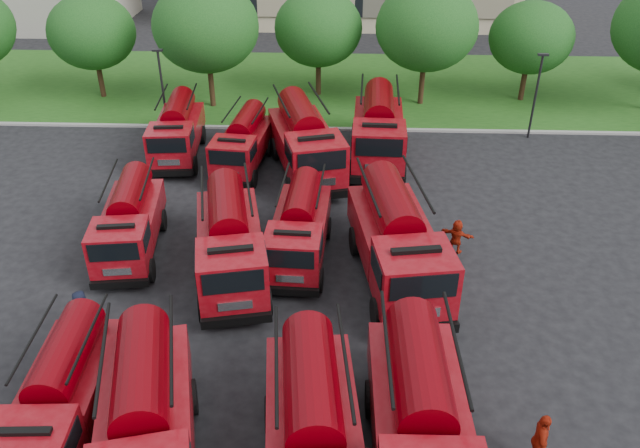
# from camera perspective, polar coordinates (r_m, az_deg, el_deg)

# --- Properties ---
(ground) EXTENTS (140.00, 140.00, 0.00)m
(ground) POSITION_cam_1_polar(r_m,az_deg,el_deg) (23.77, -0.19, -8.39)
(ground) COLOR black
(ground) RESTS_ON ground
(lawn) EXTENTS (70.00, 16.00, 0.12)m
(lawn) POSITION_cam_1_polar(r_m,az_deg,el_deg) (46.77, 1.21, 12.53)
(lawn) COLOR #194813
(lawn) RESTS_ON ground
(curb) EXTENTS (70.00, 0.30, 0.14)m
(curb) POSITION_cam_1_polar(r_m,az_deg,el_deg) (39.19, 0.95, 8.70)
(curb) COLOR gray
(curb) RESTS_ON ground
(tree_1) EXTENTS (5.71, 5.71, 6.98)m
(tree_1) POSITION_cam_1_polar(r_m,az_deg,el_deg) (45.79, -20.14, 16.16)
(tree_1) COLOR #382314
(tree_1) RESTS_ON ground
(tree_2) EXTENTS (6.72, 6.72, 8.22)m
(tree_2) POSITION_cam_1_polar(r_m,az_deg,el_deg) (41.88, -10.39, 17.34)
(tree_2) COLOR #382314
(tree_2) RESTS_ON ground
(tree_3) EXTENTS (5.88, 5.88, 7.19)m
(tree_3) POSITION_cam_1_polar(r_m,az_deg,el_deg) (43.57, -0.16, 17.45)
(tree_3) COLOR #382314
(tree_3) RESTS_ON ground
(tree_4) EXTENTS (6.55, 6.55, 8.01)m
(tree_4) POSITION_cam_1_polar(r_m,az_deg,el_deg) (42.26, 9.73, 17.34)
(tree_4) COLOR #382314
(tree_4) RESTS_ON ground
(tree_5) EXTENTS (5.46, 5.46, 6.68)m
(tree_5) POSITION_cam_1_polar(r_m,az_deg,el_deg) (44.82, 18.74, 15.83)
(tree_5) COLOR #382314
(tree_5) RESTS_ON ground
(lamp_post_0) EXTENTS (0.60, 0.25, 5.11)m
(lamp_post_0) POSITION_cam_1_polar(r_m,az_deg,el_deg) (39.04, -14.22, 12.10)
(lamp_post_0) COLOR black
(lamp_post_0) RESTS_ON ground
(lamp_post_1) EXTENTS (0.60, 0.25, 5.11)m
(lamp_post_1) POSITION_cam_1_polar(r_m,az_deg,el_deg) (39.15, 19.17, 11.38)
(lamp_post_1) COLOR black
(lamp_post_1) RESTS_ON ground
(fire_truck_0) EXTENTS (2.61, 6.45, 2.88)m
(fire_truck_0) POSITION_cam_1_polar(r_m,az_deg,el_deg) (20.29, -22.63, -14.44)
(fire_truck_0) COLOR black
(fire_truck_0) RESTS_ON ground
(fire_truck_1) EXTENTS (4.19, 7.68, 3.32)m
(fire_truck_1) POSITION_cam_1_polar(r_m,az_deg,el_deg) (18.49, -15.70, -17.31)
(fire_truck_1) COLOR black
(fire_truck_1) RESTS_ON ground
(fire_truck_2) EXTENTS (3.31, 7.59, 3.35)m
(fire_truck_2) POSITION_cam_1_polar(r_m,az_deg,el_deg) (17.57, -0.58, -18.96)
(fire_truck_2) COLOR black
(fire_truck_2) RESTS_ON ground
(fire_truck_3) EXTENTS (2.89, 7.61, 3.44)m
(fire_truck_3) POSITION_cam_1_polar(r_m,az_deg,el_deg) (18.04, 9.22, -17.56)
(fire_truck_3) COLOR black
(fire_truck_3) RESTS_ON ground
(fire_truck_4) EXTENTS (3.05, 6.68, 2.93)m
(fire_truck_4) POSITION_cam_1_polar(r_m,az_deg,el_deg) (27.76, -17.02, 0.24)
(fire_truck_4) COLOR black
(fire_truck_4) RESTS_ON ground
(fire_truck_5) EXTENTS (3.96, 7.67, 3.33)m
(fire_truck_5) POSITION_cam_1_polar(r_m,az_deg,el_deg) (25.12, -8.24, -1.56)
(fire_truck_5) COLOR black
(fire_truck_5) RESTS_ON ground
(fire_truck_6) EXTENTS (2.62, 6.51, 2.91)m
(fire_truck_6) POSITION_cam_1_polar(r_m,az_deg,el_deg) (26.16, -1.89, -0.31)
(fire_truck_6) COLOR black
(fire_truck_6) RESTS_ON ground
(fire_truck_7) EXTENTS (3.97, 8.32, 3.64)m
(fire_truck_7) POSITION_cam_1_polar(r_m,az_deg,el_deg) (24.79, 7.04, -1.53)
(fire_truck_7) COLOR black
(fire_truck_7) RESTS_ON ground
(fire_truck_8) EXTENTS (2.95, 6.93, 3.07)m
(fire_truck_8) POSITION_cam_1_polar(r_m,az_deg,el_deg) (36.07, -12.92, 8.36)
(fire_truck_8) COLOR black
(fire_truck_8) RESTS_ON ground
(fire_truck_9) EXTENTS (2.82, 6.51, 2.88)m
(fire_truck_9) POSITION_cam_1_polar(r_m,az_deg,el_deg) (34.15, -7.04, 7.42)
(fire_truck_9) COLOR black
(fire_truck_9) RESTS_ON ground
(fire_truck_10) EXTENTS (4.74, 8.41, 3.63)m
(fire_truck_10) POSITION_cam_1_polar(r_m,az_deg,el_deg) (33.12, -1.37, 7.59)
(fire_truck_10) COLOR black
(fire_truck_10) RESTS_ON ground
(fire_truck_11) EXTENTS (3.15, 8.01, 3.60)m
(fire_truck_11) POSITION_cam_1_polar(r_m,az_deg,el_deg) (34.79, 5.35, 8.63)
(fire_truck_11) COLOR black
(fire_truck_11) RESTS_ON ground
(firefighter_4) EXTENTS (1.10, 1.03, 1.88)m
(firefighter_4) POSITION_cam_1_polar(r_m,az_deg,el_deg) (24.52, -20.46, -9.36)
(firefighter_4) COLOR black
(firefighter_4) RESTS_ON ground
(firefighter_5) EXTENTS (1.58, 1.16, 1.56)m
(firefighter_5) POSITION_cam_1_polar(r_m,az_deg,el_deg) (27.88, 12.19, -2.46)
(firefighter_5) COLOR #981E0B
(firefighter_5) RESTS_ON ground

